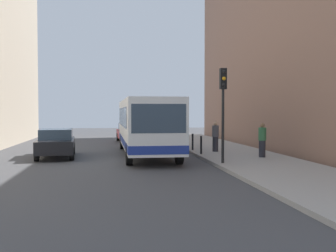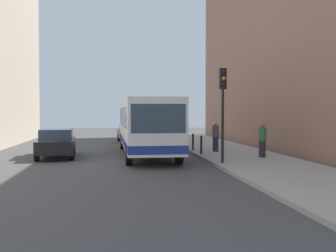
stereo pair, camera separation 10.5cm
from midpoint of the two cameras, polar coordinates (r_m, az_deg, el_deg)
The scene contains 12 objects.
ground_plane at distance 19.24m, azimuth -4.20°, elevation -5.06°, with size 80.00×80.00×0.00m, color #424244.
sidewalk at distance 20.30m, azimuth 11.24°, elevation -4.51°, with size 4.40×40.00×0.15m, color #9E9991.
building_right at distance 26.72m, azimuth 21.16°, elevation 11.76°, with size 7.00×32.00×13.90m, color #936B56.
bus at distance 21.91m, azimuth -3.03°, elevation 0.34°, with size 2.64×11.05×3.00m.
car_beside_bus at distance 21.65m, azimuth -15.44°, elevation -2.25°, with size 2.12×4.52×1.48m.
car_behind_bus at distance 31.36m, azimuth -5.21°, elevation -0.88°, with size 2.07×4.50×1.48m.
traffic_light at distance 17.49m, azimuth 7.97°, elevation 4.08°, with size 0.28×0.33×4.10m.
bollard_near at distance 21.19m, azimuth 4.89°, elevation -2.71°, with size 0.11×0.11×0.95m, color black.
bollard_mid at distance 23.35m, azimuth 3.69°, elevation -2.26°, with size 0.11×0.11×0.95m, color black.
bollard_far at distance 25.52m, azimuth 2.70°, elevation -1.90°, with size 0.11×0.11×0.95m, color black.
pedestrian_near_signal at distance 20.16m, azimuth 13.41°, elevation -1.97°, with size 0.38×0.38×1.68m.
pedestrian_mid_sidewalk at distance 22.55m, azimuth 6.92°, elevation -1.50°, with size 0.38×0.38×1.68m.
Camera 2 is at (-1.16, -19.07, 2.38)m, focal length 42.86 mm.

